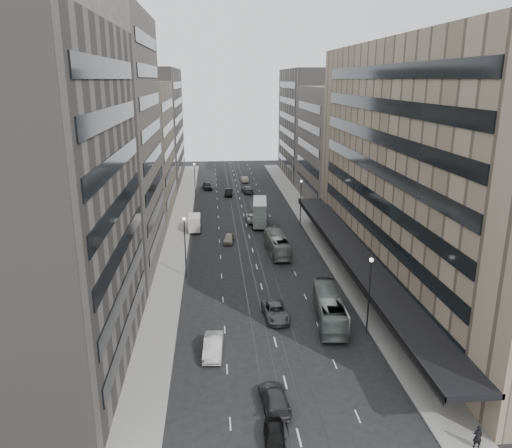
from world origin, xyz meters
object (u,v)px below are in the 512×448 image
object	(u,v)px
panel_van	(194,223)
sedan_2	(276,312)
bus_far	(277,244)
vw_microbus	(336,318)
pedestrian	(477,437)
bus_near	(329,308)
sedan_0	(275,437)
sedan_1	(213,346)
double_decker	(260,212)

from	to	relation	value
panel_van	sedan_2	bearing A→B (deg)	-73.99
bus_far	vw_microbus	distance (m)	24.84
vw_microbus	pedestrian	size ratio (longest dim) A/B	2.60
panel_van	bus_far	bearing A→B (deg)	-44.23
bus_near	bus_far	xyz separation A→B (m)	(-2.79, 22.53, -0.08)
sedan_0	sedan_1	distance (m)	13.55
pedestrian	sedan_1	bearing A→B (deg)	-33.61
bus_near	sedan_1	size ratio (longest dim) A/B	2.23
bus_far	double_decker	bearing A→B (deg)	-87.75
bus_near	panel_van	world-z (taller)	bus_near
panel_van	double_decker	bearing A→B (deg)	13.53
bus_near	sedan_1	world-z (taller)	bus_near
bus_near	sedan_2	size ratio (longest dim) A/B	2.03
pedestrian	bus_near	bearing A→B (deg)	-69.19
panel_van	sedan_1	world-z (taller)	panel_van
double_decker	vw_microbus	xyz separation A→B (m)	(4.19, -39.82, -1.07)
bus_near	panel_van	bearing A→B (deg)	-59.40
bus_near	pedestrian	world-z (taller)	bus_near
sedan_1	pedestrian	size ratio (longest dim) A/B	2.78
panel_van	pedestrian	bearing A→B (deg)	-68.99
bus_near	sedan_1	xyz separation A→B (m)	(-12.61, -5.82, -0.73)
bus_near	double_decker	world-z (taller)	double_decker
bus_far	double_decker	world-z (taller)	double_decker
panel_van	sedan_0	bearing A→B (deg)	-82.58
double_decker	panel_van	xyz separation A→B (m)	(-11.64, -2.88, -0.92)
bus_near	bus_far	world-z (taller)	bus_near
sedan_0	pedestrian	bearing A→B (deg)	-2.89
bus_far	vw_microbus	size ratio (longest dim) A/B	2.26
double_decker	sedan_1	distance (m)	44.40
vw_microbus	panel_van	distance (m)	40.19
double_decker	panel_van	size ratio (longest dim) A/B	1.91
double_decker	sedan_1	bearing A→B (deg)	-95.76
sedan_0	vw_microbus	bearing A→B (deg)	66.64
bus_far	vw_microbus	xyz separation A→B (m)	(3.04, -24.65, -0.09)
vw_microbus	sedan_0	world-z (taller)	vw_microbus
sedan_0	bus_near	bearing A→B (deg)	69.99
bus_far	panel_van	bearing A→B (deg)	-45.96
bus_near	vw_microbus	world-z (taller)	bus_near
bus_near	sedan_2	distance (m)	5.85
vw_microbus	panel_van	xyz separation A→B (m)	(-15.83, 36.94, 0.15)
double_decker	bus_far	bearing A→B (deg)	-80.15
sedan_1	panel_van	bearing A→B (deg)	97.86
vw_microbus	sedan_2	distance (m)	6.79
sedan_0	panel_van	bearing A→B (deg)	101.70
pedestrian	vw_microbus	bearing A→B (deg)	-68.09
bus_far	panel_van	world-z (taller)	bus_far
bus_near	pedestrian	xyz separation A→B (m)	(6.01, -20.35, -0.51)
sedan_2	sedan_1	bearing A→B (deg)	-138.76
vw_microbus	sedan_1	world-z (taller)	vw_microbus
bus_near	sedan_2	bearing A→B (deg)	-4.75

